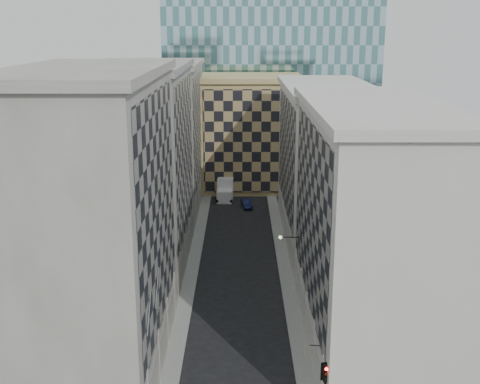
{
  "coord_description": "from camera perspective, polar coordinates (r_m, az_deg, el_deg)",
  "views": [
    {
      "loc": [
        0.21,
        -32.59,
        26.39
      ],
      "look_at": [
        0.18,
        12.81,
        13.95
      ],
      "focal_mm": 45.0,
      "sensor_mm": 36.0,
      "label": 1
    }
  ],
  "objects": [
    {
      "name": "sidewalk_east",
      "position": [
        68.08,
        4.32,
        -7.46
      ],
      "size": [
        1.5,
        100.0,
        0.15
      ],
      "primitive_type": "cube",
      "color": "gray",
      "rests_on": "ground"
    },
    {
      "name": "bldg_right_b",
      "position": [
        77.14,
        8.01,
        2.79
      ],
      "size": [
        10.8,
        28.8,
        19.7
      ],
      "color": "beige",
      "rests_on": "ground"
    },
    {
      "name": "bldg_left_b",
      "position": [
        68.2,
        -9.33,
        2.35
      ],
      "size": [
        10.8,
        22.8,
        22.7
      ],
      "color": "gray",
      "rests_on": "ground"
    },
    {
      "name": "flagpoles_left",
      "position": [
        43.18,
        -8.23,
        -10.05
      ],
      "size": [
        0.1,
        6.33,
        2.33
      ],
      "color": "gray",
      "rests_on": "ground"
    },
    {
      "name": "bldg_left_c",
      "position": [
        89.65,
        -7.09,
        5.2
      ],
      "size": [
        10.8,
        22.8,
        21.7
      ],
      "color": "gray",
      "rests_on": "ground"
    },
    {
      "name": "bldg_right_a",
      "position": [
        51.35,
        12.05,
        -3.27
      ],
      "size": [
        10.8,
        26.8,
        20.7
      ],
      "color": "beige",
      "rests_on": "ground"
    },
    {
      "name": "sidewalk_west",
      "position": [
        68.11,
        -4.6,
        -7.46
      ],
      "size": [
        1.5,
        100.0,
        0.15
      ],
      "primitive_type": "cube",
      "color": "gray",
      "rests_on": "ground"
    },
    {
      "name": "box_truck",
      "position": [
        95.79,
        -1.39,
        0.22
      ],
      "size": [
        2.7,
        6.13,
        3.31
      ],
      "rotation": [
        0.0,
        0.0,
        -0.04
      ],
      "color": "silver",
      "rests_on": "ground"
    },
    {
      "name": "bracket_lamp",
      "position": [
        60.23,
        4.02,
        -4.31
      ],
      "size": [
        1.98,
        0.36,
        0.36
      ],
      "color": "black",
      "rests_on": "ground"
    },
    {
      "name": "dark_car",
      "position": [
        91.11,
        0.64,
        -1.11
      ],
      "size": [
        1.8,
        3.87,
        1.23
      ],
      "primitive_type": "imported",
      "rotation": [
        0.0,
        0.0,
        0.14
      ],
      "color": "#10153A",
      "rests_on": "ground"
    },
    {
      "name": "church_tower",
      "position": [
        114.59,
        -0.06,
        15.6
      ],
      "size": [
        7.2,
        7.2,
        51.5
      ],
      "color": "#2D2723",
      "rests_on": "ground"
    },
    {
      "name": "shop_sign",
      "position": [
        45.32,
        6.27,
        -14.62
      ],
      "size": [
        1.12,
        0.65,
        0.73
      ],
      "rotation": [
        0.0,
        0.0,
        -0.08
      ],
      "color": "black",
      "rests_on": "ground"
    },
    {
      "name": "tan_block",
      "position": [
        101.92,
        1.05,
        5.74
      ],
      "size": [
        16.8,
        14.8,
        18.8
      ],
      "color": "tan",
      "rests_on": "ground"
    },
    {
      "name": "traffic_light",
      "position": [
        42.56,
        8.09,
        -17.37
      ],
      "size": [
        0.59,
        0.52,
        4.69
      ],
      "rotation": [
        0.0,
        0.0,
        0.09
      ],
      "color": "black",
      "rests_on": "sidewalk_east"
    },
    {
      "name": "bldg_left_a",
      "position": [
        47.28,
        -13.55,
        -3.07
      ],
      "size": [
        10.8,
        22.8,
        23.7
      ],
      "color": "gray",
      "rests_on": "ground"
    }
  ]
}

